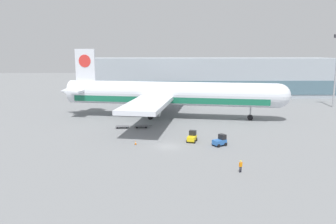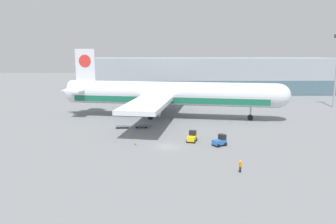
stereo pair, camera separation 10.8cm
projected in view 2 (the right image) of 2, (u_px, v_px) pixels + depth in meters
ground_plane at (168, 146)px, 57.19m from camera, size 400.00×400.00×0.00m
terminal_building at (210, 77)px, 121.88m from camera, size 90.00×18.20×14.00m
airplane_main at (166, 94)px, 81.41m from camera, size 57.59×48.65×17.00m
baggage_tug_foreground at (192, 137)px, 60.10m from camera, size 2.24×2.75×2.00m
baggage_tug_mid at (220, 141)px, 57.52m from camera, size 2.82×2.57×2.00m
baggage_dolly_lead at (122, 126)px, 70.80m from camera, size 3.74×1.67×0.48m
baggage_dolly_second at (141, 126)px, 71.20m from camera, size 3.74×1.67×0.48m
ground_crew_near at (240, 165)px, 44.75m from camera, size 0.53×0.34×1.72m
traffic_cone_near at (135, 143)px, 58.25m from camera, size 0.40×0.40×0.71m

